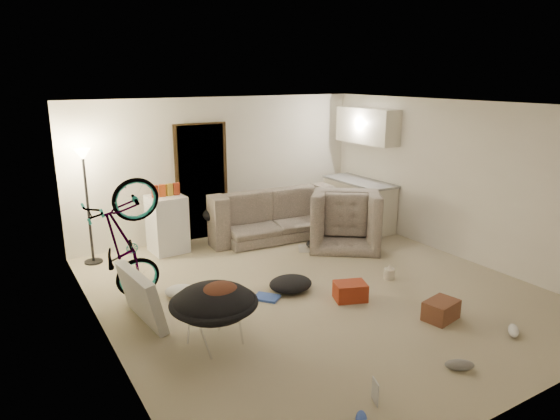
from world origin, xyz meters
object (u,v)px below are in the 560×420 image
floor_lamp (85,182)px  bicycle (126,270)px  armchair (345,223)px  tv_box (141,296)px  mini_fridge (167,224)px  drink_case_a (441,310)px  drink_case_b (350,291)px  juicer (389,273)px  sofa (267,218)px  saucer_chair (214,310)px  kitchen_counter (359,205)px

floor_lamp → bicycle: 1.93m
armchair → bicycle: bicycle is taller
floor_lamp → tv_box: (0.10, -2.35, -0.98)m
tv_box → mini_fridge: bearing=58.5°
drink_case_a → drink_case_b: (-0.59, 1.00, -0.00)m
juicer → armchair: bearing=74.5°
sofa → saucer_chair: bearing=56.0°
kitchen_counter → sofa: 1.85m
mini_fridge → juicer: 3.68m
saucer_chair → drink_case_b: bearing=3.4°
mini_fridge → drink_case_a: (2.02, -4.05, -0.36)m
bicycle → tv_box: 0.63m
kitchen_counter → tv_box: (-4.73, -1.70, -0.11)m
floor_lamp → armchair: size_ratio=1.58×
floor_lamp → sofa: bearing=-3.8°
drink_case_a → kitchen_counter: bearing=53.9°
sofa → drink_case_a: size_ratio=5.57×
kitchen_counter → bicycle: 4.85m
armchair → bicycle: 3.91m
juicer → drink_case_a: bearing=-104.9°
kitchen_counter → sofa: size_ratio=0.65×
bicycle → drink_case_b: bicycle is taller
armchair → kitchen_counter: bearing=-104.8°
armchair → mini_fridge: 3.04m
sofa → juicer: bearing=104.6°
sofa → armchair: size_ratio=2.02×
sofa → tv_box: bearing=40.2°
bicycle → mini_fridge: 1.96m
juicer → bicycle: bearing=161.2°
kitchen_counter → saucer_chair: 4.95m
juicer → tv_box: bearing=170.9°
bicycle → drink_case_a: bearing=-126.5°
kitchen_counter → sofa: bearing=165.9°
armchair → mini_fridge: mini_fridge is taller
floor_lamp → drink_case_a: bearing=-52.3°
kitchen_counter → armchair: 1.06m
armchair → juicer: bearing=112.1°
floor_lamp → juicer: size_ratio=8.17×
sofa → drink_case_b: bearing=85.9°
kitchen_counter → saucer_chair: (-4.19, -2.62, -0.03)m
floor_lamp → armchair: floor_lamp is taller
armchair → mini_fridge: size_ratio=1.20×
armchair → tv_box: 4.03m
sofa → floor_lamp: bearing=0.2°
sofa → drink_case_a: bearing=96.5°
sofa → drink_case_a: (0.17, -3.95, -0.22)m
drink_case_a → juicer: 1.30m
sofa → juicer: (0.51, -2.70, -0.25)m
floor_lamp → saucer_chair: (0.64, -3.27, -0.90)m
mini_fridge → tv_box: 2.51m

